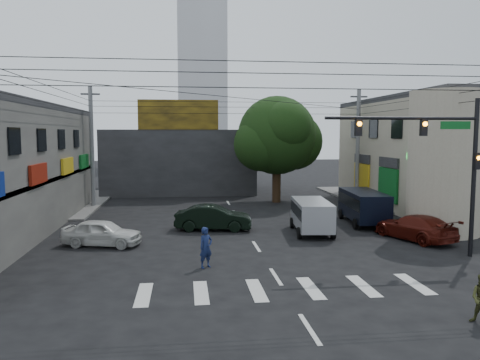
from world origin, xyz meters
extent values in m
plane|color=black|center=(0.00, 0.00, 0.00)|extent=(160.00, 160.00, 0.00)
cube|color=#514F4C|center=(-18.00, 18.00, 0.07)|extent=(16.00, 16.00, 0.15)
cube|color=#514F4C|center=(18.00, 18.00, 0.07)|extent=(16.00, 16.00, 0.15)
cube|color=gray|center=(18.00, 13.00, 4.00)|extent=(14.00, 18.00, 8.00)
cylinder|color=gray|center=(11.00, 4.00, 4.00)|extent=(4.00, 4.00, 8.00)
cube|color=#232326|center=(-4.00, 26.00, 3.00)|extent=(14.00, 10.00, 6.00)
cube|color=olive|center=(-4.00, 21.10, 7.30)|extent=(7.00, 0.30, 2.60)
cube|color=silver|center=(0.00, 70.00, 22.00)|extent=(9.00, 9.00, 44.00)
cylinder|color=black|center=(4.00, 17.00, 2.20)|extent=(0.70, 0.70, 4.40)
sphere|color=black|center=(4.00, 17.00, 5.50)|extent=(6.40, 6.40, 6.40)
cylinder|color=black|center=(9.50, -1.00, 3.60)|extent=(0.20, 0.20, 7.20)
cylinder|color=black|center=(6.00, -1.00, 6.30)|extent=(7.00, 0.14, 0.14)
cube|color=black|center=(7.00, -1.00, 5.90)|extent=(0.28, 0.22, 0.75)
cube|color=black|center=(4.00, -1.00, 5.90)|extent=(0.28, 0.22, 0.75)
sphere|color=orange|center=(7.00, -1.14, 6.05)|extent=(0.20, 0.20, 0.20)
sphere|color=orange|center=(4.00, -1.14, 6.05)|extent=(0.20, 0.20, 0.20)
cube|color=#0C561E|center=(8.50, -1.00, 6.00)|extent=(1.40, 0.06, 0.35)
cylinder|color=#59595B|center=(-10.50, 16.00, 4.60)|extent=(0.32, 0.32, 9.20)
cylinder|color=#59595B|center=(10.50, 16.00, 4.60)|extent=(0.32, 0.32, 9.20)
imported|color=black|center=(-1.87, 6.31, 0.73)|extent=(2.88, 4.90, 1.46)
imported|color=silver|center=(-7.69, 3.10, 0.67)|extent=(3.47, 4.68, 1.34)
imported|color=#47100A|center=(8.58, 2.50, 0.68)|extent=(4.93, 5.92, 1.36)
imported|color=#131D44|center=(-2.68, -1.38, 0.86)|extent=(1.01, 0.99, 1.73)
camera|label=1|loc=(-3.54, -20.67, 5.61)|focal=35.00mm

